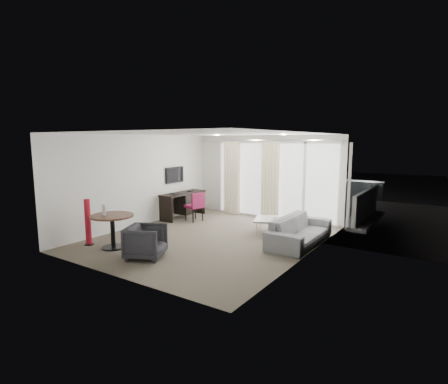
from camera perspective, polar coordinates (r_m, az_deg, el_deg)
The scene contains 28 objects.
floor at distance 8.89m, azimuth -2.15°, elevation -7.51°, with size 5.00×6.00×0.00m, color brown.
ceiling at distance 8.55m, azimuth -2.25°, elevation 9.50°, with size 5.00×6.00×0.00m, color white.
wall_left at distance 10.28m, azimuth -13.61°, elevation 1.82°, with size 0.00×6.00×2.60m, color silver.
wall_right at distance 7.46m, azimuth 13.60°, elevation -0.59°, with size 0.00×6.00×2.60m, color silver.
wall_front at distance 6.46m, azimuth -17.92°, elevation -2.13°, with size 5.00×0.00×2.60m, color silver.
window_panel at distance 11.05m, azimuth 8.15°, elevation 1.89°, with size 4.00×0.02×2.38m, color white, non-canonical shape.
window_frame at distance 11.04m, azimuth 8.12°, elevation 1.89°, with size 4.10×0.06×2.44m, color white, non-canonical shape.
curtain_left at distance 11.60m, azimuth 1.31°, elevation 2.28°, with size 0.60×0.20×2.38m, color beige, non-canonical shape.
curtain_right at distance 10.92m, azimuth 7.54°, elevation 1.83°, with size 0.60×0.20×2.38m, color beige, non-canonical shape.
curtain_track at distance 10.96m, azimuth 6.48°, elevation 8.42°, with size 4.80×0.04×0.04m, color #B2B2B7, non-canonical shape.
downlight_a at distance 10.38m, azimuth -1.11°, elevation 9.25°, with size 0.12×0.12×0.02m, color #FFE0B2.
downlight_b at distance 9.35m, azimuth 9.69°, elevation 9.23°, with size 0.12×0.12×0.02m, color #FFE0B2.
desk at distance 11.21m, azimuth -6.69°, elevation -2.12°, with size 0.53×1.71×0.80m, color black, non-canonical shape.
tv at distance 11.27m, azimuth -8.06°, elevation 2.79°, with size 0.05×0.80×0.50m, color black, non-canonical shape.
desk_chair at distance 10.66m, azimuth -4.90°, elevation -2.39°, with size 0.49×0.46×0.89m, color maroon, non-canonical shape.
round_table at distance 8.39m, azimuth -17.70°, elevation -6.16°, with size 0.96×0.96×0.77m, color #442719, non-canonical shape.
menu_card at distance 8.32m, azimuth -18.95°, elevation -3.95°, with size 0.13×0.02×0.24m, color white, non-canonical shape.
red_lamp at distance 8.79m, azimuth -21.34°, elevation -4.61°, with size 0.22×0.22×1.09m, color maroon.
tub_armchair at distance 7.53m, azimuth -12.65°, elevation -7.92°, with size 0.74×0.76×0.69m, color #242428.
coffee_table at distance 9.36m, azimuth 7.84°, elevation -5.51°, with size 0.88×0.88×0.40m, color gray, non-canonical shape.
remote at distance 9.40m, azimuth 8.46°, elevation -4.44°, with size 0.05×0.17×0.02m, color black, non-canonical shape.
magazine at distance 9.38m, azimuth 8.78°, elevation -4.49°, with size 0.22×0.28×0.02m, color gray, non-canonical shape.
sofa at distance 8.53m, azimuth 12.31°, elevation -6.13°, with size 2.21×0.86×0.65m, color slate.
terrace_slab at distance 12.62m, azimuth 10.99°, elevation -3.17°, with size 5.60×3.00×0.12m, color #4D4D50.
rattan_chair_a at distance 12.14m, azimuth 15.33°, elevation -1.34°, with size 0.61×0.61×0.89m, color brown, non-canonical shape.
rattan_chair_b at distance 11.75m, azimuth 17.47°, elevation -1.90°, with size 0.57×0.57×0.83m, color brown, non-canonical shape.
rattan_table at distance 11.69m, azimuth 15.92°, elevation -2.71°, with size 0.50×0.50×0.50m, color brown, non-canonical shape.
balustrade at distance 13.86m, azimuth 13.36°, elevation 0.14°, with size 5.50×0.06×1.05m, color #B2B2B7, non-canonical shape.
Camera 1 is at (4.99, -6.94, 2.43)m, focal length 28.00 mm.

